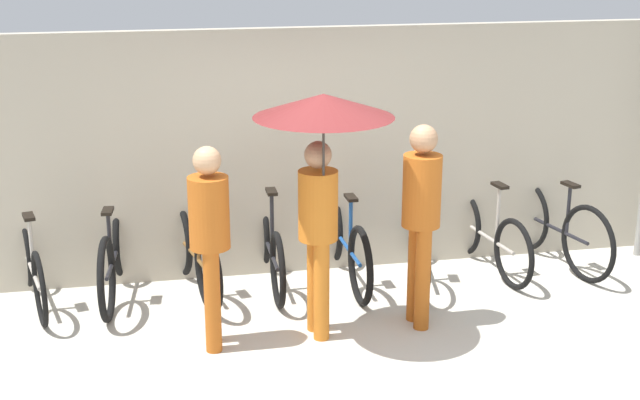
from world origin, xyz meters
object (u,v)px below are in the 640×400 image
at_px(parked_bicycle_5, 417,238).
at_px(parked_bicycle_0, 32,267).
at_px(parked_bicycle_7, 555,227).
at_px(pedestrian_leading, 210,232).
at_px(parked_bicycle_1, 114,256).
at_px(parked_bicycle_4, 345,243).
at_px(pedestrian_center, 322,144).
at_px(pedestrian_trailing, 421,210).
at_px(parked_bicycle_3, 270,248).
at_px(parked_bicycle_2, 193,252).
at_px(parked_bicycle_6, 487,235).

bearing_deg(parked_bicycle_5, parked_bicycle_0, 100.85).
xyz_separation_m(parked_bicycle_0, parked_bicycle_7, (5.00, -0.00, 0.04)).
bearing_deg(parked_bicycle_0, pedestrian_leading, -140.43).
height_order(parked_bicycle_1, parked_bicycle_4, parked_bicycle_1).
xyz_separation_m(pedestrian_center, pedestrian_trailing, (0.86, 0.12, -0.62)).
bearing_deg(parked_bicycle_0, parked_bicycle_3, -101.91).
bearing_deg(parked_bicycle_0, parked_bicycle_5, -102.91).
bearing_deg(parked_bicycle_1, parked_bicycle_4, -85.42).
xyz_separation_m(parked_bicycle_0, parked_bicycle_2, (1.43, 0.01, 0.03)).
xyz_separation_m(parked_bicycle_2, pedestrian_trailing, (1.82, -1.09, 0.64)).
xyz_separation_m(parked_bicycle_6, pedestrian_trailing, (-1.04, -1.07, 0.67)).
relative_size(parked_bicycle_0, pedestrian_trailing, 0.92).
bearing_deg(parked_bicycle_0, parked_bicycle_6, -103.14).
bearing_deg(parked_bicycle_6, parked_bicycle_3, 80.89).
distance_m(parked_bicycle_3, pedestrian_center, 1.81).
relative_size(parked_bicycle_2, pedestrian_leading, 1.01).
height_order(parked_bicycle_1, parked_bicycle_3, parked_bicycle_1).
relative_size(parked_bicycle_1, pedestrian_leading, 1.06).
xyz_separation_m(parked_bicycle_1, parked_bicycle_6, (3.57, -0.05, -0.03)).
bearing_deg(parked_bicycle_2, pedestrian_trailing, -132.60).
bearing_deg(pedestrian_center, parked_bicycle_4, -118.03).
xyz_separation_m(parked_bicycle_2, parked_bicycle_7, (3.57, -0.01, 0.01)).
distance_m(parked_bicycle_3, parked_bicycle_4, 0.72).
distance_m(parked_bicycle_2, pedestrian_center, 2.00).
relative_size(parked_bicycle_3, pedestrian_center, 0.84).
bearing_deg(parked_bicycle_4, parked_bicycle_1, 87.59).
bearing_deg(pedestrian_center, parked_bicycle_1, -43.09).
bearing_deg(parked_bicycle_2, parked_bicycle_3, -98.81).
bearing_deg(pedestrian_center, parked_bicycle_2, -58.04).
xyz_separation_m(parked_bicycle_2, pedestrian_leading, (0.08, -1.16, 0.59)).
xyz_separation_m(parked_bicycle_4, pedestrian_leading, (-1.35, -1.14, 0.60)).
distance_m(parked_bicycle_1, pedestrian_trailing, 2.84).
height_order(parked_bicycle_0, pedestrian_trailing, pedestrian_trailing).
bearing_deg(parked_bicycle_5, parked_bicycle_2, 100.79).
relative_size(pedestrian_leading, pedestrian_center, 0.81).
bearing_deg(parked_bicycle_5, pedestrian_center, 146.33).
height_order(parked_bicycle_1, parked_bicycle_6, parked_bicycle_1).
height_order(parked_bicycle_3, parked_bicycle_7, parked_bicycle_3).
distance_m(parked_bicycle_4, parked_bicycle_7, 2.14).
relative_size(parked_bicycle_6, pedestrian_center, 0.80).
relative_size(parked_bicycle_1, parked_bicycle_3, 1.02).
distance_m(parked_bicycle_6, pedestrian_center, 2.59).
distance_m(parked_bicycle_0, parked_bicycle_6, 4.29).
bearing_deg(parked_bicycle_2, parked_bicycle_4, -102.45).
distance_m(parked_bicycle_5, pedestrian_leading, 2.45).
distance_m(pedestrian_leading, pedestrian_center, 1.11).
xyz_separation_m(parked_bicycle_3, parked_bicycle_6, (2.14, -0.05, -0.01)).
relative_size(parked_bicycle_6, pedestrian_trailing, 0.95).
xyz_separation_m(parked_bicycle_0, parked_bicycle_4, (2.86, -0.01, 0.02)).
xyz_separation_m(parked_bicycle_1, pedestrian_center, (1.67, -1.24, 1.26)).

